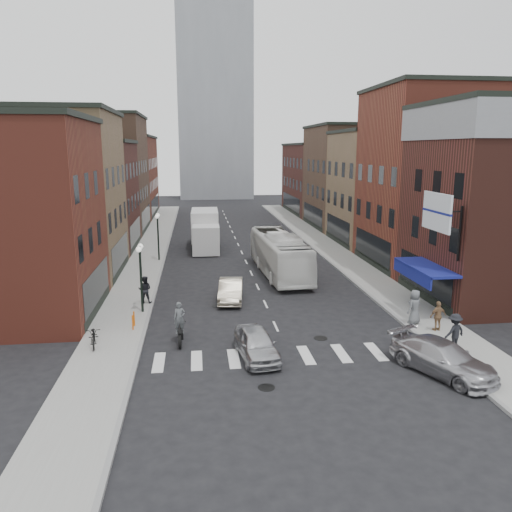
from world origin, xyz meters
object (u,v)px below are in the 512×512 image
Objects in this scene: bike_rack at (133,321)px; billboard_sign at (438,213)px; box_truck at (205,230)px; sedan_left_near at (256,344)px; curb_car at (443,358)px; parked_bicycle at (94,336)px; ped_right_c at (415,307)px; streetlamp_near at (140,266)px; sedan_left_far at (231,290)px; ped_right_a at (454,332)px; streetlamp_far at (158,228)px; ped_left_solo at (145,290)px; ped_right_b at (438,316)px; transit_bus at (279,254)px; motorcycle_rider at (180,324)px.

billboard_sign is at bearing -2.83° from bike_rack.
billboard_sign is 0.44× the size of box_truck.
sedan_left_near is 8.14m from curb_car.
curb_car is at bearing -70.56° from box_truck.
ped_right_c is (16.69, 1.15, 0.45)m from parked_bicycle.
streetlamp_near is 16.77m from curb_car.
box_truck reaches higher than curb_car.
sedan_left_near is 0.95× the size of sedan_left_far.
ped_right_a is 0.93× the size of ped_right_c.
box_truck is at bearing 86.96° from sedan_left_near.
billboard_sign reaches higher than ped_right_c.
streetlamp_far is 16.87m from bike_rack.
ped_right_b is (15.63, -6.75, -0.05)m from ped_left_solo.
transit_bus is at bearing 48.87° from bike_rack.
box_truck is 17.99m from ped_left_solo.
ped_right_a is (11.13, -26.72, -0.76)m from box_truck.
ped_right_a is (17.02, -2.51, 0.39)m from parked_bicycle.
billboard_sign is at bearing 12.11° from sedan_left_near.
streetlamp_near is 9.39m from sedan_left_near.
streetlamp_far is at bearing 94.32° from curb_car.
box_truck is 4.46× the size of parked_bicycle.
bike_rack is 0.45× the size of ped_right_a.
streetlamp_near is 5.14× the size of bike_rack.
bike_rack is 0.47× the size of ped_left_solo.
billboard_sign reaches higher than sedan_left_far.
ped_right_c is (15.08, -1.13, 0.54)m from bike_rack.
ped_right_c is (14.88, -3.83, -1.82)m from streetlamp_near.
billboard_sign reaches higher than streetlamp_far.
sedan_left_far is 2.37× the size of ped_right_a.
bike_rack is 22.37m from box_truck.
streetlamp_far is 0.49× the size of box_truck.
streetlamp_near reaches higher than ped_left_solo.
transit_bus is (9.52, 8.43, -1.33)m from streetlamp_near.
sedan_left_far is at bearing -66.14° from streetlamp_far.
motorcycle_rider is at bearing -93.00° from box_truck.
motorcycle_rider is at bearing -64.23° from streetlamp_near.
bike_rack is at bearing 127.79° from curb_car.
ped_right_a is at bearing 71.21° from ped_right_b.
ped_right_c is at bearing -0.80° from motorcycle_rider.
ped_right_c is at bearing -104.31° from ped_right_a.
billboard_sign is 6.53m from ped_right_a.
ped_left_solo is at bearing 64.66° from parked_bicycle.
bike_rack is at bearing 44.57° from parked_bicycle.
curb_car is 16.06m from parked_bicycle.
streetlamp_far is 2.18× the size of ped_right_c.
streetlamp_near reaches higher than parked_bicycle.
box_truck reaches higher than bike_rack.
billboard_sign is at bearing -112.02° from ped_right_b.
billboard_sign reaches higher than sedan_left_near.
curb_car is at bearing -80.21° from transit_bus.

